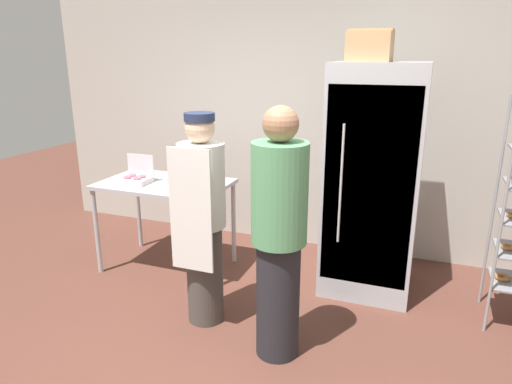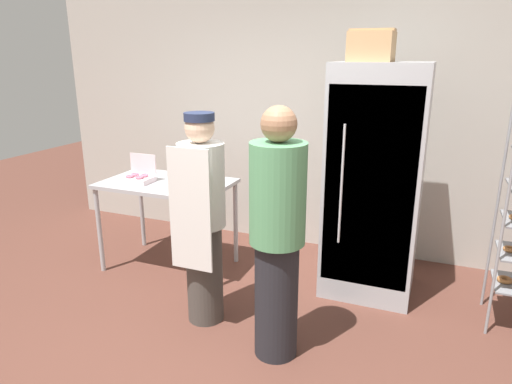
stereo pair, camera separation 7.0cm
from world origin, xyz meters
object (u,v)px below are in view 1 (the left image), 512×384
object	(u,v)px
donut_box	(136,178)
person_baker	(203,218)
refrigerator	(373,182)
person_customer	(279,236)
blender_pitcher	(178,167)
cardboard_storage_box	(370,46)

from	to	relation	value
donut_box	person_baker	distance (m)	1.19
refrigerator	person_customer	distance (m)	1.29
blender_pitcher	person_customer	size ratio (longest dim) A/B	0.16
person_baker	donut_box	bearing A→B (deg)	149.05
person_customer	refrigerator	bearing A→B (deg)	69.32
person_baker	person_customer	bearing A→B (deg)	-16.74
refrigerator	cardboard_storage_box	xyz separation A→B (m)	(-0.09, -0.08, 1.11)
cardboard_storage_box	person_baker	size ratio (longest dim) A/B	0.22
donut_box	blender_pitcher	world-z (taller)	blender_pitcher
cardboard_storage_box	person_baker	world-z (taller)	cardboard_storage_box
cardboard_storage_box	person_baker	bearing A→B (deg)	-138.40
refrigerator	donut_box	world-z (taller)	refrigerator
blender_pitcher	cardboard_storage_box	bearing A→B (deg)	2.21
refrigerator	blender_pitcher	distance (m)	1.82
donut_box	cardboard_storage_box	bearing A→B (deg)	8.40
cardboard_storage_box	person_baker	distance (m)	1.86
refrigerator	person_baker	world-z (taller)	refrigerator
refrigerator	donut_box	xyz separation A→B (m)	(-2.14, -0.39, -0.07)
blender_pitcher	person_customer	bearing A→B (deg)	-37.68
donut_box	blender_pitcher	xyz separation A→B (m)	(0.33, 0.24, 0.08)
donut_box	blender_pitcher	size ratio (longest dim) A/B	1.03
cardboard_storage_box	person_customer	distance (m)	1.69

